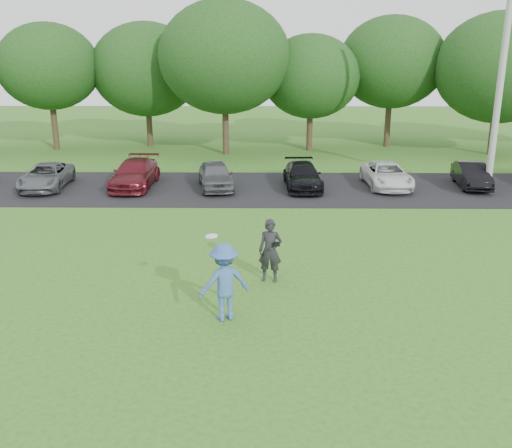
{
  "coord_description": "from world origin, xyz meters",
  "views": [
    {
      "loc": [
        0.19,
        -11.69,
        6.03
      ],
      "look_at": [
        0.0,
        3.5,
        1.3
      ],
      "focal_mm": 40.0,
      "sensor_mm": 36.0,
      "label": 1
    }
  ],
  "objects": [
    {
      "name": "ground",
      "position": [
        0.0,
        0.0,
        0.0
      ],
      "size": [
        100.0,
        100.0,
        0.0
      ],
      "primitive_type": "plane",
      "color": "#2F681D",
      "rests_on": "ground"
    },
    {
      "name": "camera_bystander",
      "position": [
        0.39,
        2.54,
        0.86
      ],
      "size": [
        0.68,
        0.49,
        1.71
      ],
      "color": "black",
      "rests_on": "ground"
    },
    {
      "name": "parking_lot",
      "position": [
        0.0,
        13.0,
        0.01
      ],
      "size": [
        32.0,
        6.5,
        0.03
      ],
      "primitive_type": "cube",
      "color": "black",
      "rests_on": "ground"
    },
    {
      "name": "tree_row",
      "position": [
        1.51,
        22.76,
        4.91
      ],
      "size": [
        42.39,
        9.85,
        8.64
      ],
      "color": "#38281C",
      "rests_on": "ground"
    },
    {
      "name": "utility_pole",
      "position": [
        10.02,
        12.72,
        5.38
      ],
      "size": [
        0.28,
        0.28,
        10.76
      ],
      "primitive_type": "cylinder",
      "color": "#A2A39E",
      "rests_on": "ground"
    },
    {
      "name": "frisbee_player",
      "position": [
        -0.68,
        0.28,
        0.92
      ],
      "size": [
        1.36,
        1.1,
        2.13
      ],
      "color": "#3A60A4",
      "rests_on": "ground"
    },
    {
      "name": "parked_cars",
      "position": [
        0.63,
        13.08,
        0.6
      ],
      "size": [
        28.24,
        4.6,
        1.25
      ],
      "color": "#ACAFB4",
      "rests_on": "parking_lot"
    }
  ]
}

